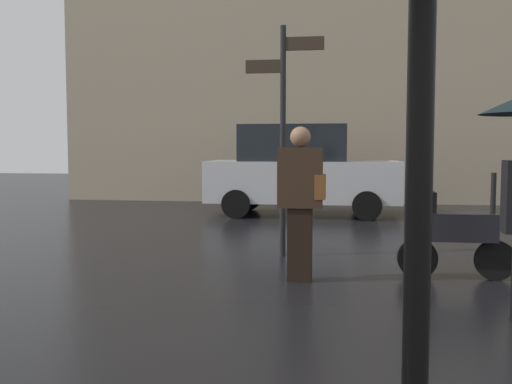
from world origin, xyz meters
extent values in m
cylinder|color=black|center=(0.18, -0.99, 1.31)|extent=(0.07, 0.07, 2.63)
cube|color=black|center=(-0.49, 4.05, 0.42)|extent=(0.28, 0.18, 0.84)
cube|color=#332319|center=(-0.49, 4.05, 1.18)|extent=(0.50, 0.23, 0.68)
sphere|color=#936B4C|center=(-0.49, 4.05, 1.64)|extent=(0.23, 0.23, 0.23)
cube|color=brown|center=(-0.27, 4.05, 1.08)|extent=(0.12, 0.24, 0.28)
cylinder|color=black|center=(1.72, 4.40, 0.23)|extent=(0.46, 0.09, 0.46)
cylinder|color=black|center=(0.85, 4.40, 0.23)|extent=(0.46, 0.09, 0.46)
cube|color=black|center=(1.29, 4.40, 0.61)|extent=(0.87, 0.32, 0.32)
cube|color=black|center=(0.90, 4.40, 0.89)|extent=(0.28, 0.28, 0.24)
cylinder|color=black|center=(1.68, 4.40, 0.96)|extent=(0.06, 0.06, 0.55)
cube|color=silver|center=(-0.89, 10.70, 0.76)|extent=(4.25, 1.73, 0.91)
cube|color=black|center=(-1.10, 10.70, 1.62)|extent=(2.34, 1.59, 0.80)
cylinder|color=black|center=(0.49, 11.57, 0.31)|extent=(0.62, 0.18, 0.62)
cylinder|color=black|center=(0.49, 9.83, 0.31)|extent=(0.62, 0.18, 0.62)
cylinder|color=black|center=(-2.27, 11.57, 0.31)|extent=(0.62, 0.18, 0.62)
cylinder|color=black|center=(-2.27, 9.83, 0.31)|extent=(0.62, 0.18, 0.62)
cylinder|color=black|center=(-0.84, 5.59, 1.59)|extent=(0.08, 0.08, 3.18)
cube|color=#33281E|center=(-0.56, 5.59, 2.93)|extent=(0.56, 0.04, 0.18)
cube|color=#33281E|center=(-1.10, 5.59, 2.63)|extent=(0.52, 0.04, 0.18)
camera|label=1|loc=(-0.02, -2.63, 1.52)|focal=41.67mm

